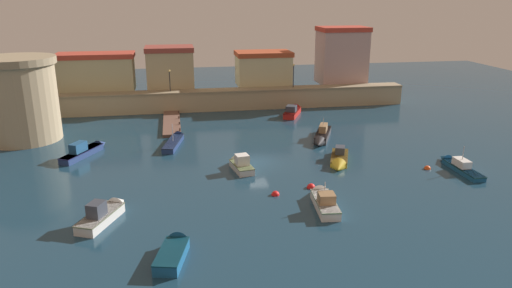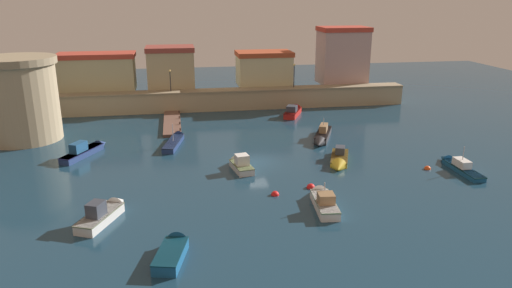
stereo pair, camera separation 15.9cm
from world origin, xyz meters
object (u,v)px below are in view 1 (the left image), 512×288
Objects in this scene: fortress_tower at (20,99)px; moored_boat_3 at (175,141)px; moored_boat_2 at (323,199)px; moored_boat_8 at (457,165)px; moored_boat_6 at (174,250)px; mooring_buoy_1 at (311,188)px; moored_boat_7 at (105,213)px; moored_boat_5 at (339,160)px; moored_boat_9 at (293,111)px; mooring_buoy_0 at (275,195)px; quay_lamp_1 at (294,72)px; moored_boat_0 at (322,136)px; moored_boat_1 at (86,150)px; quay_lamp_0 at (170,77)px; moored_boat_4 at (240,164)px; mooring_buoy_2 at (427,169)px.

moored_boat_3 is at bearing -14.60° from fortress_tower.
moored_boat_8 reaches higher than moored_boat_2.
mooring_buoy_1 is at bearing -37.69° from moored_boat_6.
moored_boat_2 is at bearing -67.46° from moored_boat_7.
moored_boat_9 is (0.45, 20.90, 0.17)m from moored_boat_5.
fortress_tower is 1.40× the size of moored_boat_8.
moored_boat_2 is at bearing -5.21° from moored_boat_5.
mooring_buoy_0 is (-8.49, -27.56, -0.54)m from moored_boat_9.
mooring_buoy_1 is (-6.18, -31.45, -5.31)m from quay_lamp_1.
mooring_buoy_0 is 0.92× the size of mooring_buoy_1.
moored_boat_8 is (9.41, -29.20, -4.94)m from quay_lamp_1.
quay_lamp_1 is at bearing -10.25° from moored_boat_7.
moored_boat_1 is at bearing -64.06° from moored_boat_0.
mooring_buoy_0 is at bearing -6.57° from moored_boat_0.
quay_lamp_0 is at bearing 43.76° from moored_boat_8.
moored_boat_6 is 12.22m from mooring_buoy_0.
quay_lamp_1 is 32.49m from mooring_buoy_1.
moored_boat_4 is at bearing -114.68° from quay_lamp_1.
moored_boat_3 reaches higher than mooring_buoy_2.
moored_boat_9 is at bearing 79.28° from mooring_buoy_1.
moored_boat_7 reaches higher than moored_boat_4.
fortress_tower is at bearing -162.02° from quay_lamp_1.
moored_boat_7 is at bearing -124.00° from quay_lamp_1.
moored_boat_2 reaches higher than moored_boat_7.
quay_lamp_1 reaches higher than moored_boat_4.
quay_lamp_0 is 0.42× the size of moored_boat_3.
moored_boat_6 is at bearing -135.09° from mooring_buoy_0.
quay_lamp_0 is 31.11m from moored_boat_5.
quay_lamp_0 is at bearing 15.37° from moored_boat_7.
quay_lamp_0 is 0.62× the size of moored_boat_6.
moored_boat_8 is (15.63, 5.89, -0.11)m from moored_boat_2.
moored_boat_5 is 20.90m from moored_boat_9.
moored_boat_6 is 0.85× the size of moored_boat_7.
quay_lamp_1 is 0.47× the size of moored_boat_3.
quay_lamp_1 reaches higher than moored_boat_3.
fortress_tower reaches higher than moored_boat_1.
moored_boat_0 is 18.28m from moored_boat_2.
quay_lamp_0 reaches higher than moored_boat_0.
moored_boat_0 is 9.08× the size of mooring_buoy_1.
moored_boat_9 is (-0.29, 12.71, 0.00)m from moored_boat_0.
moored_boat_2 is (29.14, -23.61, -4.44)m from fortress_tower.
quay_lamp_1 is at bearing 17.98° from fortress_tower.
quay_lamp_0 is 0.45× the size of moored_boat_8.
quay_lamp_0 is at bearing 104.94° from mooring_buoy_0.
moored_boat_3 is (-17.09, 1.61, -0.20)m from moored_boat_0.
moored_boat_9 is (-10.56, 24.29, 0.16)m from moored_boat_8.
quay_lamp_1 reaches higher than moored_boat_2.
moored_boat_4 is 6.56× the size of mooring_buoy_0.
fortress_tower is 11.48m from moored_boat_1.
moored_boat_4 is at bearing 80.50° from moored_boat_8.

